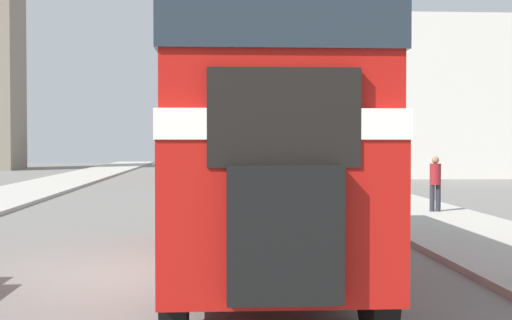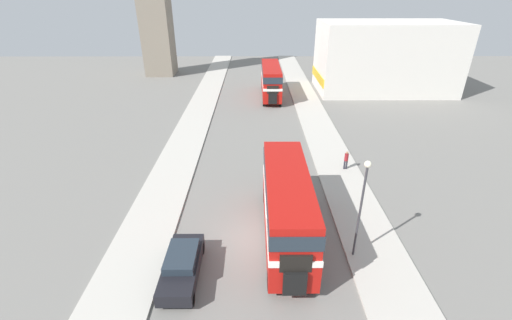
{
  "view_description": "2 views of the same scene",
  "coord_description": "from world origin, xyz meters",
  "px_view_note": "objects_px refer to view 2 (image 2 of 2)",
  "views": [
    {
      "loc": [
        1.09,
        -11.32,
        2.11
      ],
      "look_at": [
        1.74,
        0.19,
        1.81
      ],
      "focal_mm": 50.0,
      "sensor_mm": 36.0,
      "label": 1
    },
    {
      "loc": [
        -0.11,
        -16.1,
        13.49
      ],
      "look_at": [
        0.0,
        5.44,
        2.54
      ],
      "focal_mm": 24.0,
      "sensor_mm": 36.0,
      "label": 2
    }
  ],
  "objects_px": {
    "car_parked_near": "(182,265)",
    "pedestrian_walking": "(346,159)",
    "bus_distant": "(271,79)",
    "street_lamp": "(363,196)",
    "double_decker_bus": "(287,202)"
  },
  "relations": [
    {
      "from": "pedestrian_walking",
      "to": "street_lamp",
      "type": "xyz_separation_m",
      "value": [
        -1.94,
        -10.04,
        2.95
      ]
    },
    {
      "from": "pedestrian_walking",
      "to": "street_lamp",
      "type": "bearing_deg",
      "value": -100.94
    },
    {
      "from": "car_parked_near",
      "to": "double_decker_bus",
      "type": "bearing_deg",
      "value": 29.04
    },
    {
      "from": "pedestrian_walking",
      "to": "bus_distant",
      "type": "bearing_deg",
      "value": 103.82
    },
    {
      "from": "bus_distant",
      "to": "street_lamp",
      "type": "distance_m",
      "value": 31.36
    },
    {
      "from": "double_decker_bus",
      "to": "bus_distant",
      "type": "relative_size",
      "value": 0.94
    },
    {
      "from": "double_decker_bus",
      "to": "car_parked_near",
      "type": "distance_m",
      "value": 6.62
    },
    {
      "from": "bus_distant",
      "to": "car_parked_near",
      "type": "height_order",
      "value": "bus_distant"
    },
    {
      "from": "car_parked_near",
      "to": "pedestrian_walking",
      "type": "xyz_separation_m",
      "value": [
        11.17,
        11.5,
        0.25
      ]
    },
    {
      "from": "car_parked_near",
      "to": "pedestrian_walking",
      "type": "bearing_deg",
      "value": 45.82
    },
    {
      "from": "car_parked_near",
      "to": "street_lamp",
      "type": "distance_m",
      "value": 9.88
    },
    {
      "from": "car_parked_near",
      "to": "pedestrian_walking",
      "type": "relative_size",
      "value": 2.82
    },
    {
      "from": "bus_distant",
      "to": "car_parked_near",
      "type": "distance_m",
      "value": 33.2
    },
    {
      "from": "double_decker_bus",
      "to": "street_lamp",
      "type": "distance_m",
      "value": 4.26
    },
    {
      "from": "street_lamp",
      "to": "car_parked_near",
      "type": "bearing_deg",
      "value": -171.01
    }
  ]
}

